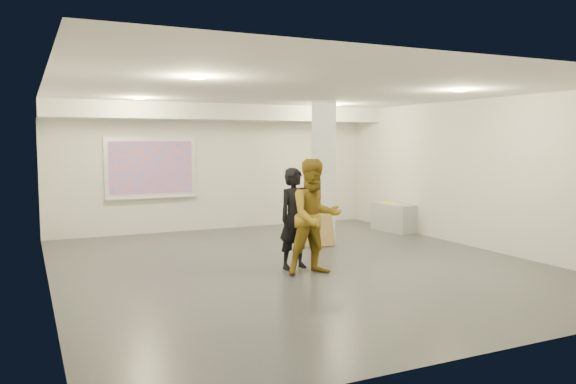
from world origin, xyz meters
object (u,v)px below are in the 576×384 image
column (324,172)px  woman (295,218)px  man (315,217)px  credenza (394,217)px  projection_screen (151,168)px

column → woman: bearing=-129.5°
column → man: size_ratio=1.60×
credenza → man: bearing=-147.0°
credenza → woman: (-3.88, -2.54, 0.52)m
man → credenza: bearing=42.4°
column → woman: column is taller
man → column: bearing=62.0°
projection_screen → man: projection_screen is taller
woman → man: size_ratio=0.91×
column → man: column is taller
column → projection_screen: bearing=139.4°
projection_screen → credenza: bearing=-21.8°
projection_screen → man: (1.56, -5.16, -0.59)m
credenza → man: size_ratio=0.61×
woman → credenza: bearing=21.9°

